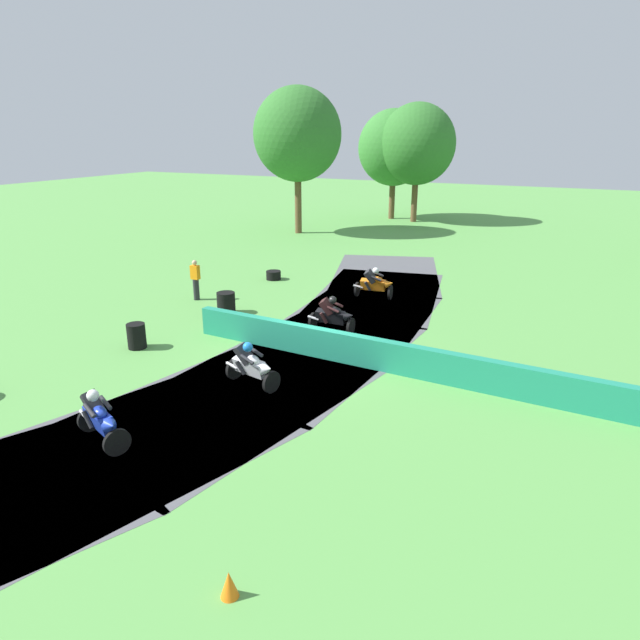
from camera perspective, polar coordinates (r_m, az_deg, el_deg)
The scene contains 15 objects.
ground_plane at distance 17.60m, azimuth -0.94°, elevation -3.45°, with size 120.00×120.00×0.00m, color #569947.
track_asphalt at distance 18.07m, azimuth -3.56°, elevation -2.88°, with size 9.23×30.73×0.01m.
safety_barrier at distance 15.66m, azimuth 15.77°, elevation -5.27°, with size 0.30×18.60×0.90m, color #1E8466.
motorcycle_lead_blue at distance 13.40m, azimuth -21.07°, elevation -9.07°, with size 1.67×1.20×1.43m.
motorcycle_chase_white at distance 15.30m, azimuth -6.85°, elevation -4.47°, with size 1.70×1.07×1.43m.
motorcycle_trailing_black at distance 19.20m, azimuth 1.26°, elevation 0.49°, with size 1.68×0.81×1.43m.
motorcycle_fourth_orange at distance 23.32m, azimuth 5.48°, elevation 3.64°, with size 1.68×0.89×1.43m.
tire_stack_mid_a at distance 18.89m, azimuth -17.80°, elevation -1.52°, with size 0.58×0.58×0.80m.
tire_stack_mid_b at distance 21.70m, azimuth -9.33°, elevation 1.70°, with size 0.68×0.68×0.80m.
tire_stack_far at distance 26.45m, azimuth -4.65°, elevation 4.47°, with size 0.67×0.67×0.40m.
track_marshal at distance 23.56m, azimuth -12.28°, elevation 3.91°, with size 0.34×0.24×1.63m.
traffic_cone at distance 9.35m, azimuth -9.03°, elevation -24.56°, with size 0.28×0.28×0.44m, color orange.
tree_far_right at distance 38.09m, azimuth -2.27°, elevation 17.96°, with size 5.59×5.59×9.20m.
tree_mid_rise at distance 44.90m, azimuth 7.37°, elevation 16.64°, with size 5.32×5.32×8.06m.
tree_behind_barrier at distance 43.56m, azimuth 9.65°, elevation 16.87°, with size 5.48×5.48×8.43m.
Camera 1 is at (7.36, -14.58, 6.57)m, focal length 32.14 mm.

